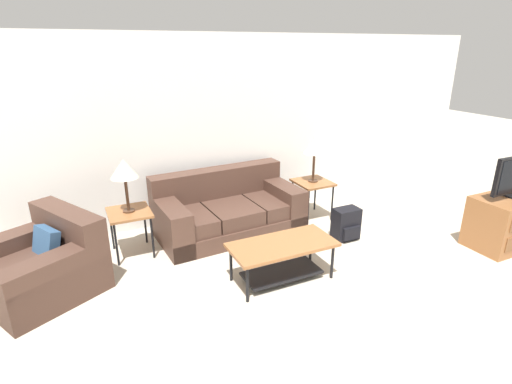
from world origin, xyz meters
name	(u,v)px	position (x,y,z in m)	size (l,w,h in m)	color
wall_back	(228,129)	(0.00, 3.84, 1.30)	(8.95, 0.06, 2.60)	white
couch	(228,211)	(-0.27, 3.24, 0.29)	(1.97, 1.11, 0.82)	#4C3328
armchair	(43,266)	(-2.53, 2.73, 0.28)	(1.41, 1.43, 0.80)	#4C3328
coffee_table	(282,253)	(-0.19, 1.83, 0.33)	(1.14, 0.55, 0.44)	#935B33
side_table_left	(129,216)	(-1.57, 3.14, 0.50)	(0.49, 0.53, 0.56)	#935B33
side_table_right	(313,185)	(1.04, 3.14, 0.50)	(0.49, 0.53, 0.56)	#935B33
table_lamp_left	(124,170)	(-1.57, 3.14, 1.08)	(0.33, 0.33, 0.64)	#472D1E
table_lamp_right	(315,147)	(1.04, 3.14, 1.08)	(0.33, 0.33, 0.64)	#472D1E
backpack	(346,224)	(1.06, 2.34, 0.21)	(0.34, 0.29, 0.42)	black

